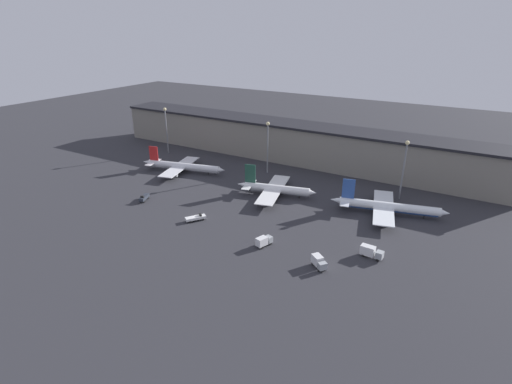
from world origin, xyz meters
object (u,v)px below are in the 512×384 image
at_px(airplane_2, 387,207).
at_px(service_vehicle_4, 371,252).
at_px(airplane_0, 182,166).
at_px(service_vehicle_2, 196,218).
at_px(service_vehicle_1, 319,262).
at_px(service_vehicle_3, 264,241).
at_px(service_vehicle_0, 144,198).
at_px(airplane_1, 275,189).

xyz_separation_m(airplane_2, service_vehicle_4, (3.41, -35.48, -1.06)).
height_order(airplane_0, service_vehicle_2, airplane_0).
bearing_deg(airplane_0, airplane_2, -12.37).
xyz_separation_m(service_vehicle_1, service_vehicle_2, (-53.36, 6.18, -0.84)).
bearing_deg(service_vehicle_2, service_vehicle_3, -61.19).
height_order(airplane_0, service_vehicle_0, airplane_0).
bearing_deg(service_vehicle_2, service_vehicle_4, -48.21).
relative_size(service_vehicle_2, service_vehicle_3, 1.20).
bearing_deg(service_vehicle_2, service_vehicle_0, 117.91).
bearing_deg(service_vehicle_1, airplane_0, -168.55).
bearing_deg(service_vehicle_1, service_vehicle_0, -148.95).
xyz_separation_m(airplane_0, service_vehicle_0, (9.33, -36.52, -1.67)).
relative_size(service_vehicle_1, service_vehicle_4, 0.83).
bearing_deg(airplane_2, airplane_1, 173.09).
xyz_separation_m(airplane_1, service_vehicle_2, (-15.11, -37.43, -1.95)).
distance_m(airplane_0, airplane_1, 55.73).
relative_size(airplane_1, service_vehicle_3, 5.45).
bearing_deg(airplane_1, airplane_2, -6.91).
xyz_separation_m(service_vehicle_1, service_vehicle_3, (-21.23, 2.68, -0.07)).
bearing_deg(service_vehicle_1, service_vehicle_4, 86.16).
height_order(airplane_1, service_vehicle_3, airplane_1).
bearing_deg(service_vehicle_1, service_vehicle_2, -148.76).
bearing_deg(service_vehicle_4, service_vehicle_1, -127.37).
distance_m(airplane_1, airplane_2, 47.66).
xyz_separation_m(service_vehicle_0, service_vehicle_4, (97.02, 3.91, 0.75)).
relative_size(airplane_1, service_vehicle_4, 4.78).
bearing_deg(service_vehicle_0, service_vehicle_3, 62.79).
xyz_separation_m(airplane_1, service_vehicle_0, (-46.32, -33.53, -1.77)).
xyz_separation_m(service_vehicle_3, service_vehicle_4, (33.68, 11.31, 0.17)).
relative_size(service_vehicle_0, service_vehicle_3, 1.03).
bearing_deg(service_vehicle_1, service_vehicle_3, -149.36).
bearing_deg(airplane_0, service_vehicle_1, -40.36).
bearing_deg(airplane_2, service_vehicle_2, -159.23).
bearing_deg(airplane_1, service_vehicle_0, -158.07).
distance_m(service_vehicle_0, service_vehicle_1, 85.17).
bearing_deg(service_vehicle_3, service_vehicle_4, -53.49).
distance_m(airplane_1, service_vehicle_1, 58.02).
distance_m(service_vehicle_3, service_vehicle_4, 35.53).
xyz_separation_m(airplane_1, airplane_2, (47.30, 5.86, 0.04)).
relative_size(airplane_1, service_vehicle_2, 4.55).
height_order(service_vehicle_2, service_vehicle_3, service_vehicle_3).
distance_m(airplane_1, service_vehicle_4, 58.73).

